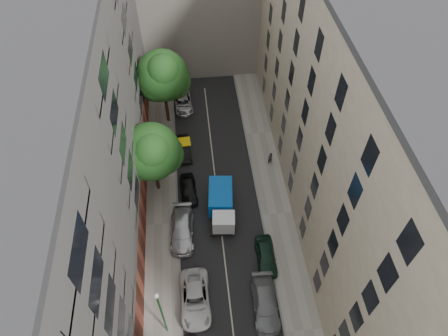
{
  "coord_description": "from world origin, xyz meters",
  "views": [
    {
      "loc": [
        -1.8,
        -20.65,
        32.32
      ],
      "look_at": [
        0.53,
        1.34,
        6.0
      ],
      "focal_mm": 32.0,
      "sensor_mm": 36.0,
      "label": 1
    }
  ],
  "objects": [
    {
      "name": "ground",
      "position": [
        0.0,
        0.0,
        0.0
      ],
      "size": [
        120.0,
        120.0,
        0.0
      ],
      "primitive_type": "plane",
      "color": "#4C4C49",
      "rests_on": "ground"
    },
    {
      "name": "road_surface",
      "position": [
        0.0,
        0.0,
        0.01
      ],
      "size": [
        8.0,
        44.0,
        0.02
      ],
      "primitive_type": "cube",
      "color": "black",
      "rests_on": "ground"
    },
    {
      "name": "sidewalk_left",
      "position": [
        -5.5,
        0.0,
        0.07
      ],
      "size": [
        3.0,
        44.0,
        0.15
      ],
      "primitive_type": "cube",
      "color": "gray",
      "rests_on": "ground"
    },
    {
      "name": "sidewalk_right",
      "position": [
        5.5,
        0.0,
        0.07
      ],
      "size": [
        3.0,
        44.0,
        0.15
      ],
      "primitive_type": "cube",
      "color": "gray",
      "rests_on": "ground"
    },
    {
      "name": "building_left",
      "position": [
        -11.0,
        0.0,
        10.0
      ],
      "size": [
        8.0,
        44.0,
        20.0
      ],
      "primitive_type": "cube",
      "color": "#514E4C",
      "rests_on": "ground"
    },
    {
      "name": "building_right",
      "position": [
        11.0,
        0.0,
        10.0
      ],
      "size": [
        8.0,
        44.0,
        20.0
      ],
      "primitive_type": "cube",
      "color": "#BEB093",
      "rests_on": "ground"
    },
    {
      "name": "tarp_truck",
      "position": [
        0.22,
        0.74,
        1.38
      ],
      "size": [
        2.65,
        5.61,
        2.5
      ],
      "rotation": [
        0.0,
        0.0,
        -0.1
      ],
      "color": "black",
      "rests_on": "ground"
    },
    {
      "name": "car_left_2",
      "position": [
        -2.8,
        -7.8,
        0.72
      ],
      "size": [
        2.41,
        5.22,
        1.45
      ],
      "primitive_type": "imported",
      "rotation": [
        0.0,
        0.0,
        0.0
      ],
      "color": "silver",
      "rests_on": "ground"
    },
    {
      "name": "car_left_3",
      "position": [
        -3.6,
        -1.23,
        0.75
      ],
      "size": [
        2.38,
        5.3,
        1.51
      ],
      "primitive_type": "imported",
      "rotation": [
        0.0,
        0.0,
        -0.05
      ],
      "color": "#BBBBC0",
      "rests_on": "ground"
    },
    {
      "name": "car_left_4",
      "position": [
        -2.8,
        3.4,
        0.67
      ],
      "size": [
        1.81,
        4.02,
        1.34
      ],
      "primitive_type": "imported",
      "rotation": [
        0.0,
        0.0,
        0.06
      ],
      "color": "black",
      "rests_on": "ground"
    },
    {
      "name": "car_left_5",
      "position": [
        -3.02,
        9.0,
        0.65
      ],
      "size": [
        1.64,
        4.03,
        1.3
      ],
      "primitive_type": "imported",
      "rotation": [
        0.0,
        0.0,
        0.07
      ],
      "color": "black",
      "rests_on": "ground"
    },
    {
      "name": "car_left_6",
      "position": [
        -2.8,
        16.6,
        0.64
      ],
      "size": [
        2.37,
        4.69,
        1.27
      ],
      "primitive_type": "imported",
      "rotation": [
        0.0,
        0.0,
        0.06
      ],
      "color": "#B3B3B8",
      "rests_on": "ground"
    },
    {
      "name": "car_right_1",
      "position": [
        2.8,
        -8.8,
        0.72
      ],
      "size": [
        2.21,
        5.04,
        1.44
      ],
      "primitive_type": "imported",
      "rotation": [
        0.0,
        0.0,
        -0.04
      ],
      "color": "slate",
      "rests_on": "ground"
    },
    {
      "name": "car_right_2",
      "position": [
        3.6,
        -4.6,
        0.69
      ],
      "size": [
        1.72,
        4.11,
        1.39
      ],
      "primitive_type": "imported",
      "rotation": [
        0.0,
        0.0,
        -0.02
      ],
      "color": "#142E21",
      "rests_on": "ground"
    },
    {
      "name": "tree_mid",
      "position": [
        -5.71,
        4.25,
        5.4
      ],
      "size": [
        5.63,
        5.41,
        8.13
      ],
      "color": "#382619",
      "rests_on": "sidewalk_left"
    },
    {
      "name": "tree_far",
      "position": [
        -4.55,
        14.13,
        6.33
      ],
      "size": [
        5.75,
        5.54,
        9.3
      ],
      "color": "#382619",
      "rests_on": "sidewalk_left"
    },
    {
      "name": "lamp_post",
      "position": [
        -5.13,
        -9.86,
        4.38
      ],
      "size": [
        0.36,
        0.36,
        6.95
      ],
      "color": "#195925",
      "rests_on": "sidewalk_left"
    },
    {
      "name": "pedestrian",
      "position": [
        5.95,
        6.42,
        0.92
      ],
      "size": [
        0.66,
        0.57,
        1.53
      ],
      "primitive_type": "imported",
      "rotation": [
        0.0,
        0.0,
        3.57
      ],
      "color": "black",
      "rests_on": "sidewalk_right"
    }
  ]
}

